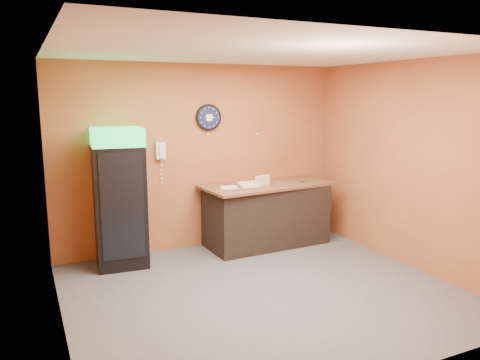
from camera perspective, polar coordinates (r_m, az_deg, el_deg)
floor at (r=5.81m, az=2.74°, el=-13.36°), size 4.50×4.50×0.00m
back_wall at (r=7.21m, az=-4.65°, el=2.84°), size 4.50×0.02×2.80m
left_wall at (r=4.79m, az=-21.63°, el=-1.62°), size 0.02×4.00×2.80m
right_wall at (r=6.75m, az=19.97°, el=1.75°), size 0.02×4.00×2.80m
ceiling at (r=5.34m, az=3.00°, el=15.33°), size 4.50×4.00×0.02m
beverage_cooler at (r=6.56m, az=-14.36°, el=-2.36°), size 0.72×0.73×1.90m
prep_counter at (r=7.39m, az=3.24°, el=-4.33°), size 1.90×0.90×0.94m
wall_clock at (r=7.17m, az=-3.87°, el=7.62°), size 0.40×0.06×0.40m
wall_phone at (r=6.94m, az=-9.66°, el=3.53°), size 0.13×0.11×0.25m
butcher_paper at (r=7.28m, az=3.28°, el=-0.61°), size 2.10×1.09×0.04m
sub_roll_stack at (r=7.10m, az=2.75°, el=-0.08°), size 0.26×0.16×0.15m
wrapped_sandwich_left at (r=6.87m, az=-1.38°, el=-0.93°), size 0.26×0.15×0.04m
wrapped_sandwich_mid at (r=6.98m, az=1.27°, el=-0.74°), size 0.27×0.12×0.04m
wrapped_sandwich_right at (r=7.20m, az=0.89°, el=-0.37°), size 0.30×0.13×0.04m
kitchen_tool at (r=7.16m, az=2.23°, el=-0.34°), size 0.07×0.07×0.07m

